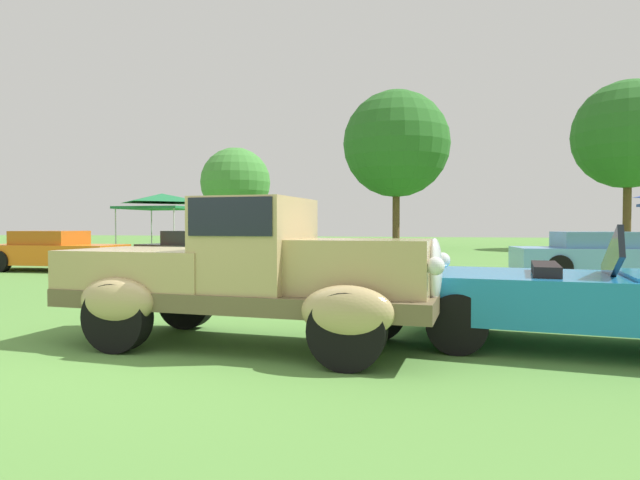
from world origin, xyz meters
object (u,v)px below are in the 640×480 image
Objects in this scene: neighbor_convertible at (598,298)px; show_car_charcoal at (203,251)px; show_car_skyblue at (602,255)px; feature_pickup_truck at (250,271)px; canopy_tent_left_field at (162,200)px; show_car_orange at (54,251)px.

neighbor_convertible is 0.98× the size of show_car_charcoal.
feature_pickup_truck is at bearing -121.16° from show_car_skyblue.
show_car_skyblue is 16.33m from canopy_tent_left_field.
canopy_tent_left_field is at bearing 135.09° from neighbor_convertible.
show_car_charcoal is 0.99× the size of show_car_skyblue.
neighbor_convertible is 9.32m from show_car_skyblue.
show_car_orange is at bearing -166.60° from show_car_charcoal.
feature_pickup_truck is 1.56× the size of canopy_tent_left_field.
show_car_charcoal is at bearing -48.76° from canopy_tent_left_field.
neighbor_convertible is at bearing 11.74° from feature_pickup_truck.
canopy_tent_left_field reaches higher than show_car_skyblue.
show_car_skyblue is 1.62× the size of canopy_tent_left_field.
canopy_tent_left_field is at bearing 124.14° from feature_pickup_truck.
show_car_charcoal is 1.61× the size of canopy_tent_left_field.
feature_pickup_truck is at bearing -168.26° from neighbor_convertible.
show_car_orange is at bearing 140.07° from feature_pickup_truck.
neighbor_convertible is at bearing -44.91° from canopy_tent_left_field.
canopy_tent_left_field reaches higher than show_car_charcoal.
feature_pickup_truck reaches higher than show_car_charcoal.
show_car_skyblue is at bearing 6.19° from show_car_orange.
show_car_charcoal is at bearing -176.77° from show_car_skyblue.
neighbor_convertible reaches higher than show_car_skyblue.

